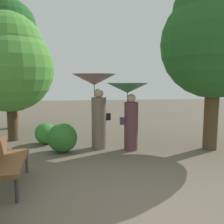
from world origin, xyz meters
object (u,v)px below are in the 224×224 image
at_px(tree_near_left, 9,62).
at_px(tree_mid_left, 9,42).
at_px(park_bench, 7,160).
at_px(person_right, 129,102).
at_px(person_left, 96,95).
at_px(tree_near_right, 215,35).

xyz_separation_m(tree_near_left, tree_mid_left, (-0.53, 2.13, 0.89)).
bearing_deg(park_bench, tree_near_left, 8.00).
xyz_separation_m(person_right, tree_near_left, (-3.52, 1.55, 1.17)).
distance_m(person_right, tree_near_left, 4.02).
height_order(person_left, person_right, person_left).
height_order(person_right, tree_mid_left, tree_mid_left).
bearing_deg(tree_mid_left, tree_near_right, -31.49).
bearing_deg(tree_mid_left, person_left, -47.03).
relative_size(park_bench, tree_near_left, 0.38).
bearing_deg(person_left, tree_mid_left, 35.63).
height_order(person_left, park_bench, person_left).
xyz_separation_m(person_left, tree_near_right, (3.19, -0.49, 1.63)).
relative_size(tree_near_left, tree_mid_left, 0.80).
height_order(park_bench, tree_mid_left, tree_mid_left).
height_order(person_left, tree_near_right, tree_near_right).
bearing_deg(tree_near_right, tree_near_left, 163.11).
bearing_deg(person_right, tree_near_left, 58.83).
height_order(person_left, tree_mid_left, tree_mid_left).
xyz_separation_m(park_bench, tree_near_right, (4.98, 1.87, 2.65)).
bearing_deg(tree_near_left, park_bench, -76.89).
height_order(person_right, tree_near_right, tree_near_right).
relative_size(person_left, tree_mid_left, 0.42).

